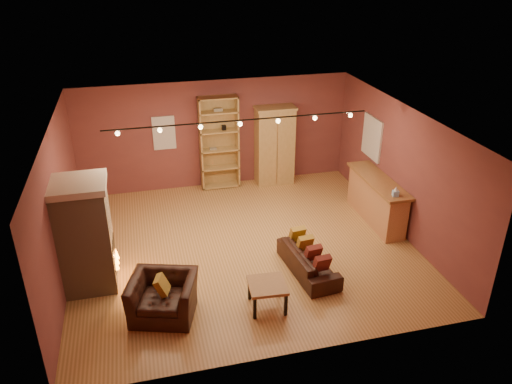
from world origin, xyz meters
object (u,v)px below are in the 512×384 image
object	(u,v)px
loveseat	(308,256)
bookcase	(219,142)
fireplace	(86,235)
bar_counter	(376,200)
armchair	(163,291)
armoire	(274,145)
coffee_table	(267,287)

from	to	relation	value
loveseat	bookcase	bearing A→B (deg)	6.57
fireplace	bar_counter	world-z (taller)	fireplace
fireplace	armchair	world-z (taller)	fireplace
loveseat	bar_counter	bearing A→B (deg)	-59.95
armoire	armchair	size ratio (longest dim) A/B	1.66
bar_counter	armchair	distance (m)	5.47
armchair	bookcase	bearing A→B (deg)	86.56
armchair	coffee_table	bearing A→B (deg)	9.29
bar_counter	coffee_table	world-z (taller)	bar_counter
loveseat	coffee_table	size ratio (longest dim) A/B	2.48
armoire	bar_counter	xyz separation A→B (m)	(1.68, -2.61, -0.52)
armoire	bar_counter	size ratio (longest dim) A/B	0.96
bar_counter	loveseat	bearing A→B (deg)	-144.16
bookcase	loveseat	bearing A→B (deg)	-77.64
fireplace	armchair	bearing A→B (deg)	-44.48
bookcase	coffee_table	size ratio (longest dim) A/B	3.53
bookcase	loveseat	distance (m)	4.52
armoire	loveseat	size ratio (longest dim) A/B	1.23
bookcase	loveseat	xyz separation A→B (m)	(0.95, -4.33, -0.89)
loveseat	armchair	size ratio (longest dim) A/B	1.35
bookcase	coffee_table	xyz separation A→B (m)	(-0.11, -5.18, -0.82)
bar_counter	bookcase	bearing A→B (deg)	138.78
bar_counter	loveseat	xyz separation A→B (m)	(-2.19, -1.58, -0.19)
armoire	coffee_table	xyz separation A→B (m)	(-1.56, -5.04, -0.64)
bar_counter	armchair	bearing A→B (deg)	-156.57
bar_counter	armchair	size ratio (longest dim) A/B	1.73
fireplace	coffee_table	bearing A→B (deg)	-25.91
bookcase	fireplace	bearing A→B (deg)	-129.80
bookcase	armoire	size ratio (longest dim) A/B	1.16
bookcase	loveseat	world-z (taller)	bookcase
armoire	bar_counter	bearing A→B (deg)	-57.19
loveseat	armoire	bearing A→B (deg)	-12.66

